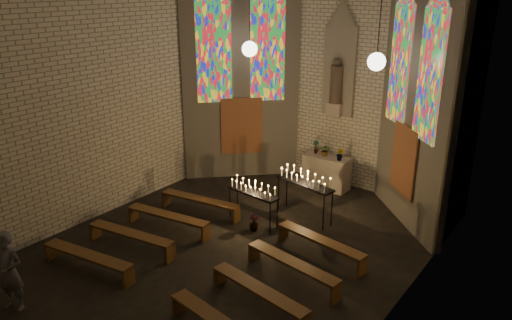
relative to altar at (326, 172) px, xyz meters
The scene contains 17 objects.
floor 5.47m from the altar, 90.00° to the right, with size 12.00×12.00×0.00m, color black.
room 3.83m from the altar, 90.00° to the right, with size 8.22×12.43×7.00m.
altar is the anchor object (origin of this frame).
flower_vase_left 0.83m from the altar, behind, with size 0.22×0.15×0.42m, color #4C723F.
flower_vase_center 0.69m from the altar, 168.42° to the left, with size 0.33×0.29×0.37m, color #4C723F.
flower_vase_right 0.85m from the altar, ahead, with size 0.22×0.18×0.40m, color #4C723F.
aisle_flower_pot 3.57m from the altar, 91.74° to the right, with size 0.24×0.24×0.43m, color #4C723F.
votive_stand_left 3.30m from the altar, 96.45° to the right, with size 1.53×0.49×1.10m.
votive_stand_right 2.33m from the altar, 76.11° to the right, with size 1.77×0.74×1.27m.
pew_left_0 4.11m from the altar, 117.14° to the right, with size 2.37×0.67×0.45m.
pew_right_0 4.11m from the altar, 62.86° to the right, with size 2.37×0.67×0.45m.
pew_left_1 5.20m from the altar, 111.10° to the right, with size 2.37×0.67×0.45m.
pew_right_1 5.20m from the altar, 68.90° to the right, with size 2.37×0.67×0.45m.
pew_left_2 6.34m from the altar, 107.19° to the right, with size 2.37×0.67×0.45m.
pew_right_2 6.34m from the altar, 72.81° to the right, with size 2.37×0.67×0.45m.
pew_left_3 7.49m from the altar, 104.48° to the right, with size 2.37×0.67×0.45m.
visitor 9.11m from the altar, 102.46° to the right, with size 0.60×0.39×1.64m, color #50505B.
Camera 1 is at (6.70, -7.22, 6.08)m, focal length 35.00 mm.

